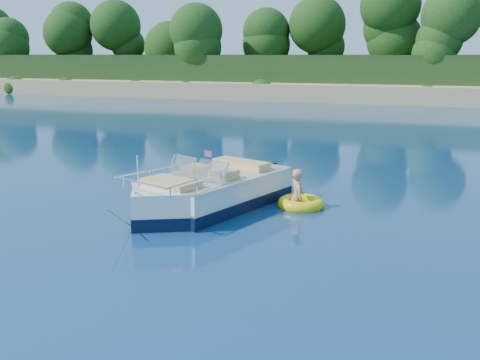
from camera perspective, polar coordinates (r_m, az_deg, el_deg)
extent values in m
plane|color=#0A2146|center=(13.92, -11.12, -4.02)|extent=(160.00, 160.00, 0.00)
cube|color=tan|center=(50.06, 11.21, 8.93)|extent=(170.00, 8.00, 2.00)
cube|color=#193314|center=(76.83, 14.06, 10.60)|extent=(170.00, 56.00, 6.00)
cylinder|color=black|center=(57.57, -6.75, 12.22)|extent=(0.44, 0.44, 3.20)
sphere|color=black|center=(57.60, -6.83, 15.24)|extent=(5.28, 5.28, 5.28)
cylinder|color=black|center=(53.90, 11.95, 12.17)|extent=(0.44, 0.44, 3.60)
sphere|color=black|center=(53.96, 12.13, 15.80)|extent=(5.94, 5.94, 5.94)
cube|color=white|center=(14.69, -2.49, -1.52)|extent=(3.42, 4.59, 1.14)
cube|color=white|center=(13.34, -7.96, -3.18)|extent=(2.05, 2.05, 1.14)
cube|color=black|center=(14.73, -2.48, -2.11)|extent=(3.46, 4.64, 0.33)
cube|color=black|center=(13.38, -7.94, -3.83)|extent=(2.09, 2.09, 0.33)
cube|color=tan|center=(14.85, -1.68, -0.08)|extent=(2.60, 3.29, 0.11)
cube|color=white|center=(14.56, -2.51, 0.52)|extent=(3.46, 4.61, 0.07)
cube|color=black|center=(16.39, 2.65, 0.22)|extent=(0.69, 0.56, 0.98)
cube|color=#8C9EA5|center=(14.27, -6.00, 1.49)|extent=(0.88, 0.65, 0.53)
cube|color=#8C9EA5|center=(13.62, -3.06, 0.98)|extent=(0.89, 0.45, 0.53)
cube|color=tan|center=(14.68, -4.65, 0.72)|extent=(0.76, 0.76, 0.43)
cube|color=tan|center=(14.04, -1.73, 0.19)|extent=(0.76, 0.76, 0.43)
cube|color=tan|center=(15.37, 0.14, 1.34)|extent=(1.80, 1.13, 0.41)
cube|color=tan|center=(13.33, -7.40, -0.73)|extent=(1.62, 1.25, 0.37)
cylinder|color=white|center=(12.55, -10.83, 0.53)|extent=(0.04, 0.04, 0.92)
cube|color=red|center=(13.60, -3.39, 2.82)|extent=(0.23, 0.10, 0.15)
cube|color=silver|center=(12.61, -10.93, -1.42)|extent=(0.12, 0.10, 0.05)
cylinder|color=yellow|center=(12.65, -12.60, -4.06)|extent=(0.04, 1.17, 0.83)
torus|color=yellow|center=(14.76, 6.52, -2.51)|extent=(1.31, 1.31, 0.34)
torus|color=#B51909|center=(14.76, 6.52, -2.45)|extent=(1.08, 1.08, 0.11)
imported|color=tan|center=(14.79, 6.04, -2.81)|extent=(0.79, 0.95, 1.72)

